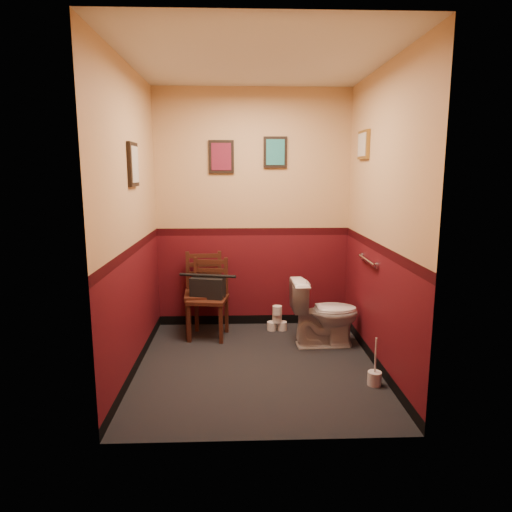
# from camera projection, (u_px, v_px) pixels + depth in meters

# --- Properties ---
(floor) EXTENTS (2.20, 2.40, 0.00)m
(floor) POSITION_uv_depth(u_px,v_px,m) (257.00, 366.00, 4.26)
(floor) COLOR black
(floor) RESTS_ON ground
(ceiling) EXTENTS (2.20, 2.40, 0.00)m
(ceiling) POSITION_uv_depth(u_px,v_px,m) (257.00, 60.00, 3.77)
(ceiling) COLOR silver
(ceiling) RESTS_ON ground
(wall_back) EXTENTS (2.20, 0.00, 2.70)m
(wall_back) POSITION_uv_depth(u_px,v_px,m) (253.00, 211.00, 5.19)
(wall_back) COLOR #510E14
(wall_back) RESTS_ON ground
(wall_front) EXTENTS (2.20, 0.00, 2.70)m
(wall_front) POSITION_uv_depth(u_px,v_px,m) (265.00, 243.00, 2.84)
(wall_front) COLOR #510E14
(wall_front) RESTS_ON ground
(wall_left) EXTENTS (0.00, 2.40, 2.70)m
(wall_left) POSITION_uv_depth(u_px,v_px,m) (131.00, 223.00, 3.97)
(wall_left) COLOR #510E14
(wall_left) RESTS_ON ground
(wall_right) EXTENTS (0.00, 2.40, 2.70)m
(wall_right) POSITION_uv_depth(u_px,v_px,m) (380.00, 222.00, 4.06)
(wall_right) COLOR #510E14
(wall_right) RESTS_ON ground
(grab_bar) EXTENTS (0.05, 0.56, 0.06)m
(grab_bar) POSITION_uv_depth(u_px,v_px,m) (367.00, 260.00, 4.37)
(grab_bar) COLOR silver
(grab_bar) RESTS_ON wall_right
(framed_print_back_a) EXTENTS (0.28, 0.04, 0.36)m
(framed_print_back_a) POSITION_uv_depth(u_px,v_px,m) (221.00, 157.00, 5.05)
(framed_print_back_a) COLOR black
(framed_print_back_a) RESTS_ON wall_back
(framed_print_back_b) EXTENTS (0.26, 0.04, 0.34)m
(framed_print_back_b) POSITION_uv_depth(u_px,v_px,m) (275.00, 152.00, 5.06)
(framed_print_back_b) COLOR black
(framed_print_back_b) RESTS_ON wall_back
(framed_print_left) EXTENTS (0.04, 0.30, 0.38)m
(framed_print_left) POSITION_uv_depth(u_px,v_px,m) (133.00, 164.00, 3.98)
(framed_print_left) COLOR black
(framed_print_left) RESTS_ON wall_left
(framed_print_right) EXTENTS (0.04, 0.34, 0.28)m
(framed_print_right) POSITION_uv_depth(u_px,v_px,m) (363.00, 145.00, 4.52)
(framed_print_right) COLOR olive
(framed_print_right) RESTS_ON wall_right
(toilet) EXTENTS (0.72, 0.42, 0.69)m
(toilet) POSITION_uv_depth(u_px,v_px,m) (324.00, 313.00, 4.72)
(toilet) COLOR white
(toilet) RESTS_ON floor
(toilet_brush) EXTENTS (0.12, 0.12, 0.42)m
(toilet_brush) POSITION_uv_depth(u_px,v_px,m) (375.00, 377.00, 3.87)
(toilet_brush) COLOR silver
(toilet_brush) RESTS_ON floor
(chair_left) EXTENTS (0.45, 0.45, 0.90)m
(chair_left) POSITION_uv_depth(u_px,v_px,m) (204.00, 293.00, 5.08)
(chair_left) COLOR #421E13
(chair_left) RESTS_ON floor
(chair_right) EXTENTS (0.45, 0.45, 0.86)m
(chair_right) POSITION_uv_depth(u_px,v_px,m) (209.00, 298.00, 4.97)
(chair_right) COLOR #421E13
(chair_right) RESTS_ON floor
(handbag) EXTENTS (0.39, 0.25, 0.26)m
(handbag) POSITION_uv_depth(u_px,v_px,m) (208.00, 287.00, 4.90)
(handbag) COLOR black
(handbag) RESTS_ON chair_right
(tp_stack) EXTENTS (0.23, 0.14, 0.29)m
(tp_stack) POSITION_uv_depth(u_px,v_px,m) (277.00, 320.00, 5.19)
(tp_stack) COLOR silver
(tp_stack) RESTS_ON floor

